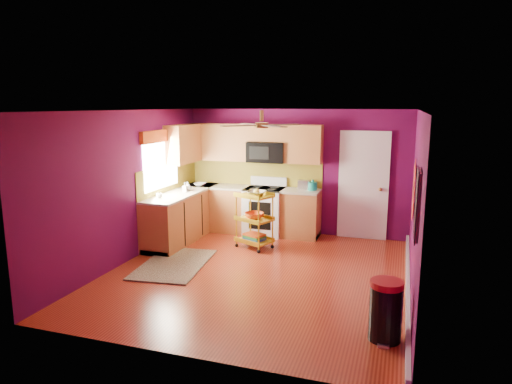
% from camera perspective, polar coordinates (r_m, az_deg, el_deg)
% --- Properties ---
extents(ground, '(5.00, 5.00, 0.00)m').
position_cam_1_polar(ground, '(7.21, 0.20, -10.14)').
color(ground, maroon).
rests_on(ground, ground).
extents(room_envelope, '(4.54, 5.04, 2.52)m').
position_cam_1_polar(room_envelope, '(6.79, 0.42, 2.81)').
color(room_envelope, '#56093F').
rests_on(room_envelope, ground).
extents(lower_cabinets, '(2.81, 2.31, 0.94)m').
position_cam_1_polar(lower_cabinets, '(9.16, -4.34, -2.74)').
color(lower_cabinets, '#9B582A').
rests_on(lower_cabinets, ground).
extents(electric_range, '(0.76, 0.66, 1.13)m').
position_cam_1_polar(electric_range, '(9.21, 1.09, -2.32)').
color(electric_range, white).
rests_on(electric_range, ground).
extents(upper_cabinetry, '(2.80, 2.30, 1.26)m').
position_cam_1_polar(upper_cabinetry, '(9.22, -3.02, 5.97)').
color(upper_cabinetry, '#9B582A').
rests_on(upper_cabinetry, ground).
extents(left_window, '(0.08, 1.35, 1.08)m').
position_cam_1_polar(left_window, '(8.64, -11.80, 5.01)').
color(left_window, white).
rests_on(left_window, ground).
extents(panel_door, '(0.95, 0.11, 2.15)m').
position_cam_1_polar(panel_door, '(9.04, 13.27, 0.64)').
color(panel_door, white).
rests_on(panel_door, ground).
extents(right_wall_art, '(0.04, 2.74, 1.04)m').
position_cam_1_polar(right_wall_art, '(6.17, 19.27, -0.39)').
color(right_wall_art, black).
rests_on(right_wall_art, ground).
extents(ceiling_fan, '(1.01, 1.01, 0.26)m').
position_cam_1_polar(ceiling_fan, '(6.93, 0.72, 8.44)').
color(ceiling_fan, '#BF8C3F').
rests_on(ceiling_fan, ground).
extents(shag_rug, '(1.17, 1.72, 0.02)m').
position_cam_1_polar(shag_rug, '(7.69, -10.19, -8.86)').
color(shag_rug, black).
rests_on(shag_rug, ground).
extents(rolling_cart, '(0.74, 0.66, 1.11)m').
position_cam_1_polar(rolling_cart, '(8.27, -0.16, -3.22)').
color(rolling_cart, gold).
rests_on(rolling_cart, ground).
extents(trash_can, '(0.39, 0.41, 0.69)m').
position_cam_1_polar(trash_can, '(5.40, 15.90, -14.05)').
color(trash_can, black).
rests_on(trash_can, ground).
extents(teal_kettle, '(0.18, 0.18, 0.21)m').
position_cam_1_polar(teal_kettle, '(8.96, 7.08, 0.75)').
color(teal_kettle, '#128879').
rests_on(teal_kettle, lower_cabinets).
extents(toaster, '(0.22, 0.15, 0.18)m').
position_cam_1_polar(toaster, '(9.06, 5.99, 0.93)').
color(toaster, beige).
rests_on(toaster, lower_cabinets).
extents(soap_bottle_a, '(0.08, 0.08, 0.18)m').
position_cam_1_polar(soap_bottle_a, '(8.82, -8.87, 0.58)').
color(soap_bottle_a, '#EA3F72').
rests_on(soap_bottle_a, lower_cabinets).
extents(soap_bottle_b, '(0.14, 0.14, 0.17)m').
position_cam_1_polar(soap_bottle_b, '(8.94, -8.55, 0.72)').
color(soap_bottle_b, white).
rests_on(soap_bottle_b, lower_cabinets).
extents(counter_dish, '(0.25, 0.25, 0.06)m').
position_cam_1_polar(counter_dish, '(9.45, -7.03, 0.95)').
color(counter_dish, white).
rests_on(counter_dish, lower_cabinets).
extents(counter_cup, '(0.11, 0.11, 0.09)m').
position_cam_1_polar(counter_cup, '(8.34, -11.99, -0.44)').
color(counter_cup, white).
rests_on(counter_cup, lower_cabinets).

